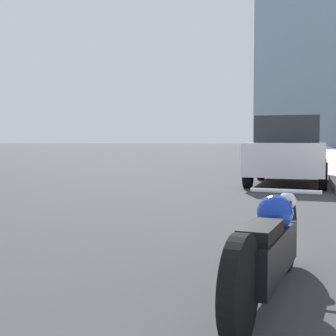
% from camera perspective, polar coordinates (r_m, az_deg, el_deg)
% --- Properties ---
extents(sidewalk, '(3.15, 240.00, 0.15)m').
position_cam_1_polar(sidewalk, '(39.06, 19.78, 1.53)').
color(sidewalk, '#B2ADA3').
rests_on(sidewalk, ground_plane).
extents(motorcycle, '(0.62, 2.31, 0.75)m').
position_cam_1_polar(motorcycle, '(3.63, 12.22, -9.39)').
color(motorcycle, black).
rests_on(motorcycle, ground_plane).
extents(parked_car_white, '(2.06, 4.40, 1.81)m').
position_cam_1_polar(parked_car_white, '(13.02, 14.48, 2.01)').
color(parked_car_white, silver).
rests_on(parked_car_white, ground_plane).
extents(parked_car_silver, '(1.99, 4.20, 1.68)m').
position_cam_1_polar(parked_car_silver, '(25.05, 15.39, 2.45)').
color(parked_car_silver, '#BCBCC1').
rests_on(parked_car_silver, ground_plane).
extents(parked_car_green, '(2.23, 4.26, 1.68)m').
position_cam_1_polar(parked_car_green, '(37.53, 15.77, 2.72)').
color(parked_car_green, '#1E6B33').
rests_on(parked_car_green, ground_plane).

